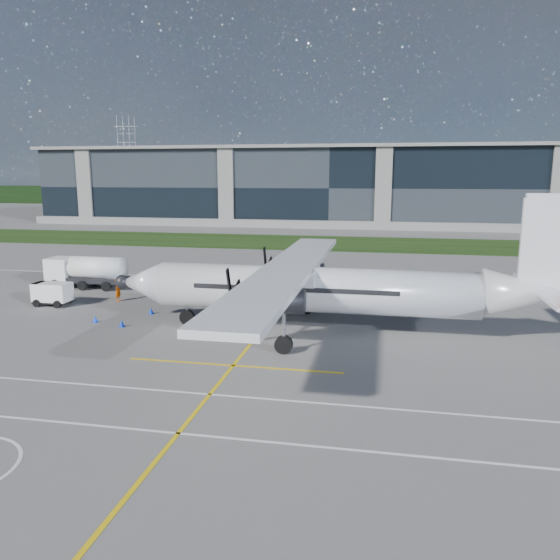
% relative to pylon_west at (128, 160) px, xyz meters
% --- Properties ---
extents(ground, '(400.00, 400.00, 0.00)m').
position_rel_pylon_west_xyz_m(ground, '(80.00, -110.00, -15.00)').
color(ground, '#5A5855').
rests_on(ground, ground).
extents(grass_strip, '(400.00, 18.00, 0.04)m').
position_rel_pylon_west_xyz_m(grass_strip, '(80.00, -102.00, -14.98)').
color(grass_strip, black).
rests_on(grass_strip, ground).
extents(terminal_building, '(120.00, 20.00, 15.00)m').
position_rel_pylon_west_xyz_m(terminal_building, '(80.00, -70.00, -7.50)').
color(terminal_building, black).
rests_on(terminal_building, ground).
extents(tree_line, '(400.00, 6.00, 6.00)m').
position_rel_pylon_west_xyz_m(tree_line, '(80.00, -10.00, -12.00)').
color(tree_line, black).
rests_on(tree_line, ground).
extents(pylon_west, '(9.00, 4.60, 30.00)m').
position_rel_pylon_west_xyz_m(pylon_west, '(0.00, 0.00, 0.00)').
color(pylon_west, gray).
rests_on(pylon_west, ground).
extents(yellow_taxiway_centerline, '(0.20, 70.00, 0.01)m').
position_rel_pylon_west_xyz_m(yellow_taxiway_centerline, '(83.00, -140.00, -14.99)').
color(yellow_taxiway_centerline, yellow).
rests_on(yellow_taxiway_centerline, ground).
extents(white_lane_line, '(90.00, 0.15, 0.01)m').
position_rel_pylon_west_xyz_m(white_lane_line, '(80.00, -164.00, -14.99)').
color(white_lane_line, white).
rests_on(white_lane_line, ground).
extents(turboprop_aircraft, '(29.46, 30.55, 9.17)m').
position_rel_pylon_west_xyz_m(turboprop_aircraft, '(87.48, -148.73, -10.42)').
color(turboprop_aircraft, silver).
rests_on(turboprop_aircraft, ground).
extents(fuel_tanker_truck, '(7.68, 2.50, 2.88)m').
position_rel_pylon_west_xyz_m(fuel_tanker_truck, '(63.77, -138.70, -13.56)').
color(fuel_tanker_truck, white).
rests_on(fuel_tanker_truck, ground).
extents(baggage_tug, '(2.98, 1.79, 1.79)m').
position_rel_pylon_west_xyz_m(baggage_tug, '(65.20, -145.37, -14.11)').
color(baggage_tug, white).
rests_on(baggage_tug, ground).
extents(ground_crew_person, '(0.65, 0.89, 2.16)m').
position_rel_pylon_west_xyz_m(ground_crew_person, '(69.61, -143.07, -13.92)').
color(ground_crew_person, '#F25907').
rests_on(ground_crew_person, ground).
extents(safety_cone_stbdwing, '(0.36, 0.36, 0.50)m').
position_rel_pylon_west_xyz_m(safety_cone_stbdwing, '(85.12, -133.94, -14.75)').
color(safety_cone_stbdwing, blue).
rests_on(safety_cone_stbdwing, ground).
extents(safety_cone_nose_stbd, '(0.36, 0.36, 0.50)m').
position_rel_pylon_west_xyz_m(safety_cone_nose_stbd, '(73.96, -146.44, -14.75)').
color(safety_cone_nose_stbd, blue).
rests_on(safety_cone_nose_stbd, ground).
extents(safety_cone_fwd, '(0.36, 0.36, 0.50)m').
position_rel_pylon_west_xyz_m(safety_cone_fwd, '(71.11, -149.39, -14.75)').
color(safety_cone_fwd, blue).
rests_on(safety_cone_fwd, ground).
extents(safety_cone_nose_port, '(0.36, 0.36, 0.50)m').
position_rel_pylon_west_xyz_m(safety_cone_nose_port, '(73.47, -150.08, -14.75)').
color(safety_cone_nose_port, blue).
rests_on(safety_cone_nose_port, ground).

